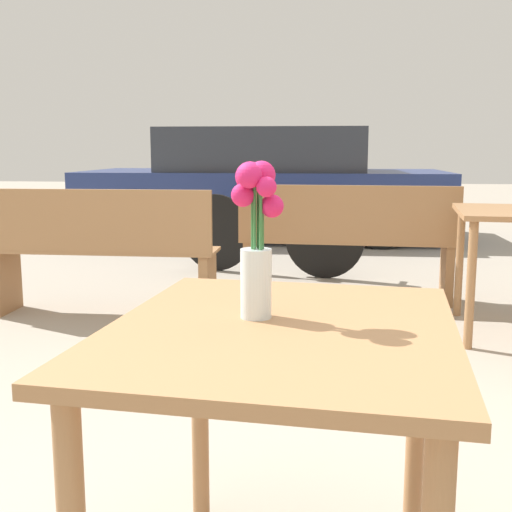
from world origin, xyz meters
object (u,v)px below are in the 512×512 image
bench_near (100,249)px  bench_far (347,239)px  bicycle (269,233)px  table_front (282,373)px  parked_car (264,186)px  flower_vase (256,237)px

bench_near → bench_far: 1.73m
bicycle → table_front: bearing=-84.4°
bench_near → bench_far: size_ratio=0.96×
bench_far → bicycle: bearing=123.9°
table_front → parked_car: (-0.70, 6.75, 0.03)m
bench_near → flower_vase: bearing=-63.2°
bicycle → parked_car: parked_car is taller
bench_far → bicycle: bench_far is taller
flower_vase → bicycle: flower_vase is taller
bench_near → parked_car: (0.67, 4.10, 0.19)m
table_front → bench_near: 2.99m
bench_far → table_front: bearing=-94.1°
table_front → flower_vase: size_ratio=2.74×
bicycle → flower_vase: bearing=-85.2°
table_front → flower_vase: (-0.06, 0.06, 0.29)m
bench_far → parked_car: 3.61m
bench_near → table_front: bearing=-62.5°
flower_vase → bench_far: size_ratio=0.22×
flower_vase → bench_far: 3.26m
bench_far → bench_near: bearing=-158.8°
bench_near → parked_car: 4.16m
table_front → bench_far: size_ratio=0.61×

